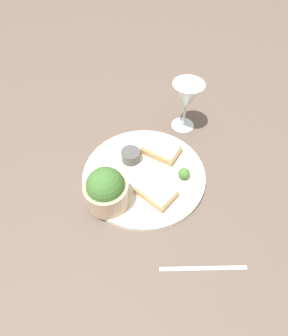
# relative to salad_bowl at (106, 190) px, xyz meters

# --- Properties ---
(ground_plane) EXTENTS (4.00, 4.00, 0.00)m
(ground_plane) POSITION_rel_salad_bowl_xyz_m (0.04, -0.11, -0.06)
(ground_plane) COLOR brown
(dinner_plate) EXTENTS (0.32, 0.32, 0.01)m
(dinner_plate) POSITION_rel_salad_bowl_xyz_m (0.04, -0.11, -0.05)
(dinner_plate) COLOR silver
(dinner_plate) RESTS_ON ground_plane
(salad_bowl) EXTENTS (0.10, 0.10, 0.11)m
(salad_bowl) POSITION_rel_salad_bowl_xyz_m (0.00, 0.00, 0.00)
(salad_bowl) COLOR tan
(salad_bowl) RESTS_ON dinner_plate
(sauce_ramekin) EXTENTS (0.05, 0.05, 0.03)m
(sauce_ramekin) POSITION_rel_salad_bowl_xyz_m (0.10, -0.10, -0.03)
(sauce_ramekin) COLOR #4C4C4C
(sauce_ramekin) RESTS_ON dinner_plate
(cheese_toast_near) EXTENTS (0.12, 0.11, 0.03)m
(cheese_toast_near) POSITION_rel_salad_bowl_xyz_m (0.09, -0.18, -0.03)
(cheese_toast_near) COLOR tan
(cheese_toast_near) RESTS_ON dinner_plate
(cheese_toast_far) EXTENTS (0.11, 0.09, 0.03)m
(cheese_toast_far) POSITION_rel_salad_bowl_xyz_m (-0.03, -0.11, -0.03)
(cheese_toast_far) COLOR tan
(cheese_toast_far) RESTS_ON dinner_plate
(wine_glass) EXTENTS (0.09, 0.09, 0.15)m
(wine_glass) POSITION_rel_salad_bowl_xyz_m (0.17, -0.30, 0.04)
(wine_glass) COLOR silver
(wine_glass) RESTS_ON ground_plane
(garnish) EXTENTS (0.03, 0.03, 0.03)m
(garnish) POSITION_rel_salad_bowl_xyz_m (-0.01, -0.20, -0.03)
(garnish) COLOR #477533
(garnish) RESTS_ON dinner_plate
(fork) EXTENTS (0.08, 0.17, 0.01)m
(fork) POSITION_rel_salad_bowl_xyz_m (-0.22, -0.13, -0.06)
(fork) COLOR silver
(fork) RESTS_ON ground_plane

